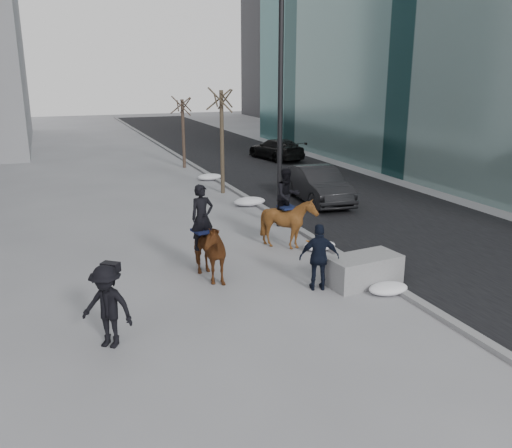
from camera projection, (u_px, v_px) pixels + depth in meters
name	position (u px, v px, depth m)	size (l,w,h in m)	color
ground	(273.00, 292.00, 13.89)	(120.00, 120.00, 0.00)	gray
road	(327.00, 192.00, 25.29)	(8.00, 90.00, 0.01)	black
curb	(247.00, 198.00, 23.88)	(0.25, 90.00, 0.12)	gray
planter	(363.00, 270.00, 14.32)	(1.96, 0.98, 0.78)	gray
car_near	(318.00, 185.00, 23.11)	(1.62, 4.64, 1.53)	black
car_far	(276.00, 149.00, 34.27)	(1.84, 4.53, 1.32)	black
tree_near	(222.00, 137.00, 24.38)	(1.20, 1.20, 5.15)	#392A21
tree_far	(183.00, 130.00, 31.00)	(1.20, 1.20, 4.32)	#392D22
mounted_left	(204.00, 245.00, 14.50)	(1.24, 2.13, 2.59)	#522710
mounted_right	(288.00, 217.00, 17.09)	(1.43, 1.59, 2.55)	#4D2E0F
feeder	(319.00, 257.00, 13.84)	(1.11, 1.01, 1.75)	black
camera_crew	(107.00, 306.00, 10.95)	(1.29, 1.22, 1.75)	black
lamppost	(282.00, 85.00, 18.30)	(0.25, 1.60, 9.09)	black
snow_piles	(259.00, 208.00, 21.73)	(1.36, 16.60, 0.35)	white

